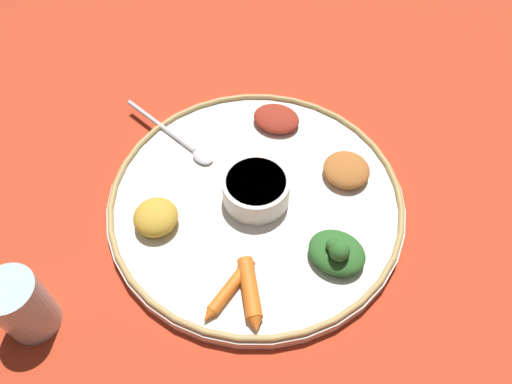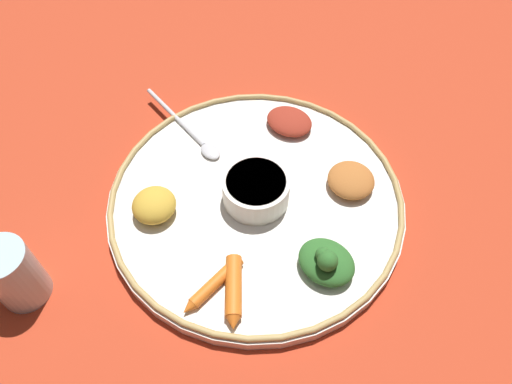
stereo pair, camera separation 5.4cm
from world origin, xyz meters
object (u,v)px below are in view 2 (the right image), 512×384
(carrot_outer, at_px, (234,291))
(spoon, at_px, (192,133))
(greens_pile, at_px, (326,262))
(carrot_near_spoon, at_px, (213,285))
(drinking_glass, at_px, (16,277))
(center_bowl, at_px, (256,189))

(carrot_outer, bearing_deg, spoon, -105.95)
(spoon, height_order, greens_pile, greens_pile)
(carrot_near_spoon, relative_size, carrot_outer, 1.07)
(carrot_near_spoon, height_order, drinking_glass, drinking_glass)
(greens_pile, distance_m, carrot_near_spoon, 0.14)
(carrot_near_spoon, distance_m, drinking_glass, 0.23)
(spoon, distance_m, carrot_near_spoon, 0.25)
(center_bowl, xyz_separation_m, carrot_near_spoon, (0.11, 0.09, -0.01))
(carrot_outer, bearing_deg, carrot_near_spoon, -51.51)
(center_bowl, height_order, drinking_glass, drinking_glass)
(carrot_near_spoon, height_order, carrot_outer, carrot_outer)
(center_bowl, height_order, greens_pile, greens_pile)
(carrot_outer, relative_size, drinking_glass, 0.96)
(carrot_near_spoon, distance_m, carrot_outer, 0.03)
(greens_pile, relative_size, carrot_near_spoon, 0.94)
(center_bowl, height_order, carrot_outer, center_bowl)
(greens_pile, bearing_deg, drinking_glass, -27.48)
(center_bowl, bearing_deg, carrot_near_spoon, 37.58)
(greens_pile, xyz_separation_m, drinking_glass, (0.33, -0.17, 0.00))
(center_bowl, relative_size, drinking_glass, 0.98)
(spoon, bearing_deg, greens_pile, 98.32)
(spoon, distance_m, carrot_outer, 0.26)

